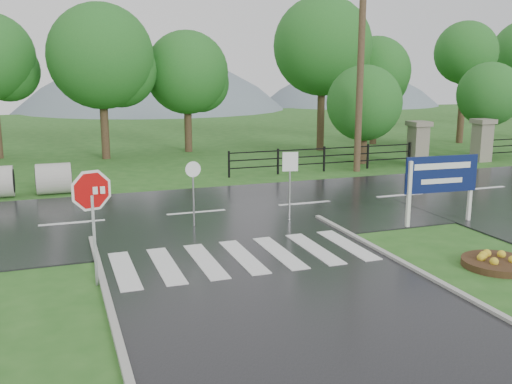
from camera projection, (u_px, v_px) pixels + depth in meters
name	position (u px, v px, depth m)	size (l,w,h in m)	color
ground	(333.00, 345.00, 10.00)	(120.00, 120.00, 0.00)	#295D1F
main_road	(196.00, 214.00, 19.21)	(90.00, 8.00, 0.04)	black
crosswalk	(243.00, 256.00, 14.59)	(6.50, 2.80, 0.02)	silver
pillar_west	(418.00, 142.00, 28.78)	(1.00, 1.00, 2.24)	gray
pillar_east	(482.00, 139.00, 30.10)	(1.00, 1.00, 2.24)	gray
fence_west	(324.00, 156.00, 27.14)	(9.58, 0.08, 1.20)	black
hills	(123.00, 229.00, 74.24)	(102.00, 48.00, 48.00)	slate
treeline	(154.00, 155.00, 32.43)	(83.20, 5.20, 10.00)	#1C5D1F
stop_sign	(92.00, 201.00, 12.41)	(1.19, 0.40, 2.80)	#939399
estate_billboard	(441.00, 178.00, 17.54)	(2.49, 0.21, 2.18)	silver
flower_bed	(498.00, 262.00, 13.98)	(1.71, 1.71, 0.34)	#332111
reg_sign_small	(290.00, 173.00, 17.92)	(0.49, 0.12, 2.24)	#939399
reg_sign_round	(193.00, 186.00, 17.23)	(0.48, 0.07, 2.06)	#939399
utility_pole_east	(361.00, 67.00, 26.31)	(1.67, 0.57, 9.58)	#473523
entrance_tree_left	(364.00, 103.00, 29.00)	(3.84, 3.84, 5.03)	#3D2B1C
entrance_tree_right	(489.00, 95.00, 31.53)	(3.52, 3.52, 5.21)	#3D2B1C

